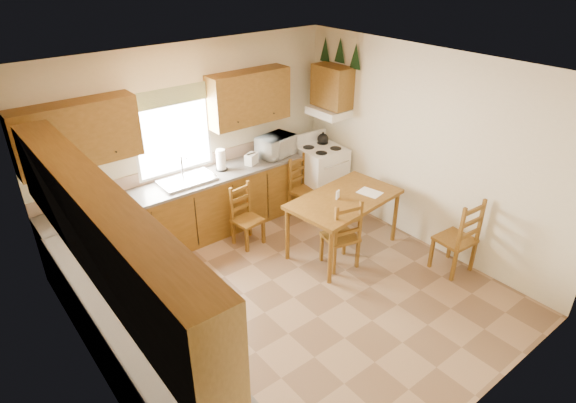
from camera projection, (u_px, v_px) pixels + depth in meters
floor at (294, 297)px, 5.85m from camera, size 4.50×4.50×0.00m
ceiling at (295, 75)px, 4.57m from camera, size 4.50×4.50×0.00m
wall_left at (84, 279)px, 3.98m from camera, size 4.50×4.50×0.00m
wall_right at (424, 150)px, 6.45m from camera, size 4.50×4.50×0.00m
wall_back at (193, 141)px, 6.76m from camera, size 4.50×4.50×0.00m
wall_front at (481, 308)px, 3.67m from camera, size 4.50×4.50×0.00m
lower_cab_back at (186, 214)px, 6.78m from camera, size 3.75×0.60×0.88m
lower_cab_left at (142, 353)px, 4.47m from camera, size 0.60×3.60×0.88m
counter_back at (183, 184)px, 6.56m from camera, size 3.75×0.63×0.04m
counter_left at (135, 315)px, 4.25m from camera, size 0.63×3.60×0.04m
backsplash at (172, 170)px, 6.71m from camera, size 3.75×0.01×0.18m
upper_cab_back_left at (77, 134)px, 5.56m from camera, size 1.41×0.33×0.75m
upper_cab_back_right at (249, 97)px, 6.88m from camera, size 1.25×0.33×0.75m
upper_cab_left at (99, 228)px, 3.72m from camera, size 0.33×3.60×0.75m
upper_cab_stove at (332, 87)px, 7.23m from camera, size 0.33×0.62×0.62m
range_hood at (329, 112)px, 7.38m from camera, size 0.44×0.62×0.12m
window_frame at (173, 133)px, 6.48m from camera, size 1.13×0.02×1.18m
window_pane at (173, 133)px, 6.48m from camera, size 1.05×0.01×1.10m
window_valance at (170, 97)px, 6.22m from camera, size 1.19×0.01×0.24m
sink_basin at (187, 180)px, 6.58m from camera, size 0.75×0.45×0.04m
pine_decal_a at (356, 56)px, 6.85m from camera, size 0.22×0.22×0.36m
pine_decal_b at (340, 50)px, 7.06m from camera, size 0.22×0.22×0.36m
pine_decal_c at (325, 49)px, 7.29m from camera, size 0.22×0.22×0.36m
stove at (321, 177)px, 7.76m from camera, size 0.69×0.71×0.95m
coffeemaker at (63, 204)px, 5.66m from camera, size 0.24×0.27×0.36m
paper_towel at (221, 160)px, 6.86m from camera, size 0.14×0.14×0.31m
toaster at (251, 159)px, 7.08m from camera, size 0.23×0.20×0.16m
microwave at (276, 146)px, 7.33m from camera, size 0.58×0.46×0.31m
dining_table at (343, 224)px, 6.59m from camera, size 1.61×1.04×0.82m
chair_near_left at (340, 232)px, 6.24m from camera, size 0.49×0.48×0.98m
chair_near_right at (456, 235)px, 6.13m from camera, size 0.47×0.45×1.05m
chair_far_left at (248, 217)px, 6.70m from camera, size 0.41×0.39×0.88m
chair_far_right at (305, 187)px, 7.43m from camera, size 0.47×0.45×0.95m
table_paper at (370, 193)px, 6.52m from camera, size 0.29×0.35×0.00m
table_card at (338, 195)px, 6.34m from camera, size 0.08×0.05×0.11m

